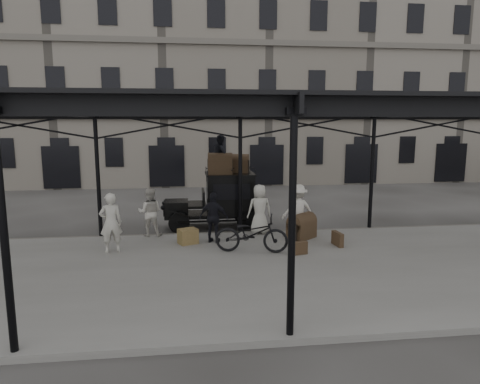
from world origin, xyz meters
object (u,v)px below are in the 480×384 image
(taxi, at_px, (222,198))
(bicycle, at_px, (252,234))
(steamer_trunk_roof_near, at_px, (220,165))
(steamer_trunk_platform, at_px, (302,228))
(porter_left, at_px, (111,223))
(porter_official, at_px, (214,217))

(taxi, xyz_separation_m, bicycle, (0.61, -3.85, -0.46))
(steamer_trunk_roof_near, bearing_deg, steamer_trunk_platform, -36.74)
(porter_left, bearing_deg, steamer_trunk_platform, 171.79)
(steamer_trunk_platform, bearing_deg, taxi, 95.93)
(taxi, height_order, bicycle, taxi)
(porter_left, bearing_deg, taxi, -154.01)
(bicycle, bearing_deg, steamer_trunk_roof_near, 23.19)
(porter_left, height_order, bicycle, porter_left)
(steamer_trunk_platform, bearing_deg, porter_official, 142.18)
(taxi, xyz_separation_m, steamer_trunk_roof_near, (-0.08, -0.25, 1.32))
(porter_left, distance_m, steamer_trunk_roof_near, 4.95)
(taxi, relative_size, steamer_trunk_roof_near, 3.94)
(taxi, distance_m, bicycle, 3.92)
(steamer_trunk_roof_near, height_order, steamer_trunk_platform, steamer_trunk_roof_near)
(porter_official, bearing_deg, steamer_trunk_platform, -155.31)
(bicycle, height_order, steamer_trunk_platform, bicycle)
(taxi, bearing_deg, steamer_trunk_platform, -43.86)
(porter_left, relative_size, porter_official, 1.10)
(porter_left, distance_m, porter_official, 3.30)
(bicycle, xyz_separation_m, steamer_trunk_roof_near, (-0.69, 3.60, 1.78))
(porter_left, distance_m, bicycle, 4.37)
(porter_official, xyz_separation_m, steamer_trunk_platform, (3.06, 0.13, -0.49))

